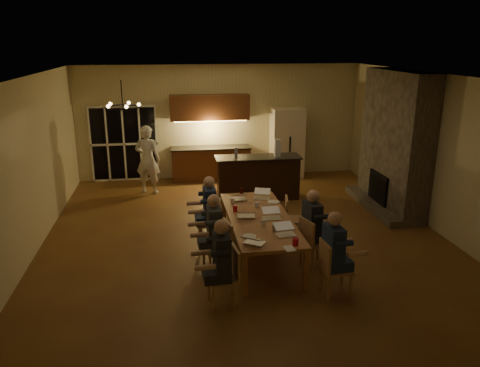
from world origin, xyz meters
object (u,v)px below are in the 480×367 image
Objects in this scene: person_left_near at (222,264)px; person_left_mid at (214,233)px; plate_near at (286,227)px; bar_blender at (277,148)px; chair_left_mid at (217,248)px; standing_person at (148,160)px; laptop_d at (272,213)px; person_right_mid at (312,227)px; redcup_mid at (235,209)px; can_silver at (274,228)px; bar_island at (258,178)px; plate_far at (273,202)px; mug_front at (263,222)px; laptop_c at (246,211)px; chair_left_near at (223,276)px; mug_back at (233,201)px; redcup_near at (295,242)px; person_right_near at (333,254)px; chandelier at (123,107)px; refrigerator at (287,143)px; chair_right_far at (296,219)px; chair_right_mid at (316,242)px; chair_left_far at (209,223)px; can_cola at (241,191)px; bar_bottle at (236,152)px; laptop_a at (254,236)px; laptop_e at (238,194)px; mug_mid at (257,205)px; plate_left at (249,236)px; laptop_f at (262,193)px; person_left_far at (210,211)px; dining_table at (259,236)px; laptop_b at (286,229)px.

person_left_near and person_left_mid have the same top height.
bar_blender is at bearing 79.38° from plate_near.
standing_person reaches higher than chair_left_mid.
laptop_d is (2.35, -4.18, -0.03)m from standing_person.
redcup_mid is at bearing 49.56° from person_right_mid.
bar_island is at bearing 83.07° from can_silver.
person_left_mid is 1.23m from plate_near.
mug_front is at bearing -111.04° from plate_far.
redcup_mid is (-0.16, 0.29, -0.05)m from laptop_c.
chair_left_near is 2.45m from mug_back.
person_right_near is at bearing -28.43° from redcup_near.
bar_blender is at bearing 62.64° from redcup_mid.
chandelier reaches higher than chair_left_mid.
refrigerator is 8.21× the size of plate_far.
chair_right_far is 7.42× the size of redcup_near.
laptop_c is at bearing 56.70° from person_right_mid.
chair_right_mid is at bearing 51.76° from redcup_near.
can_cola is at bearing 145.42° from chair_left_far.
bar_bottle is (0.91, 3.74, 0.51)m from person_left_mid.
laptop_a is 2.67× the size of redcup_near.
can_cola is at bearing -113.16° from laptop_e.
mug_mid is (2.37, 0.20, -1.95)m from chandelier.
chair_left_far is (-0.00, 2.18, 0.00)m from chair_left_near.
can_cola is at bearing 102.38° from laptop_d.
plate_left is at bearing 54.56° from person_right_near.
redcup_near reaches higher than mug_mid.
person_left_mid is at bearing -168.02° from chair_left_mid.
can_cola is (0.75, 0.79, 0.37)m from chair_left_far.
refrigerator is 6.25× the size of laptop_f.
can_cola is (0.74, 0.79, 0.12)m from person_left_far.
can_silver is (0.12, -0.32, 0.01)m from mug_front.
chair_left_mid is 7.42× the size of can_cola.
dining_table is 2.09× the size of person_left_near.
bar_island is 8.16× the size of plate_near.
mug_mid is at bearing 106.24° from plate_near.
person_left_far is 2.54m from chandelier.
chair_left_far reaches higher than can_silver.
laptop_c is at bearing 134.84° from plate_near.
chair_left_mid reaches higher than plate_near.
laptop_b and laptop_d have the same top height.
chair_right_far is 0.64× the size of person_left_near.
plate_left is (0.05, -1.67, -0.04)m from mug_back.
laptop_b is at bearing -80.46° from can_cola.
refrigerator reaches higher than plate_far.
chair_right_far is 3.71× the size of bar_bottle.
standing_person is at bearing 87.34° from chandelier.
laptop_b is 1.89m from laptop_f.
can_silver is (0.98, -0.24, 0.12)m from person_left_mid.
chandelier is 4.73× the size of can_silver.
laptop_b is at bearing -46.65° from can_silver.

